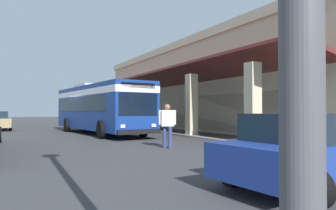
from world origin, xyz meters
name	(u,v)px	position (x,y,z in m)	size (l,w,h in m)	color
ground	(188,130)	(0.00, 8.00, 0.00)	(120.00, 120.00, 0.00)	#38383A
curb_strip	(138,129)	(-1.73, 4.43, 0.06)	(36.81, 0.50, 0.12)	#9E998E
plaza_building	(233,88)	(-1.73, 14.06, 3.62)	(30.98, 16.45, 7.24)	#C6B793
transit_bus	(99,106)	(1.06, 0.53, 1.85)	(11.40, 3.60, 3.34)	navy
parked_sedan_blue	(315,149)	(17.35, 0.49, 0.75)	(2.66, 4.52, 1.47)	navy
pedestrian	(167,123)	(10.18, 0.85, 1.02)	(0.41, 0.66, 1.79)	navy
potted_palm	(129,117)	(-8.07, 6.03, 0.83)	(1.80, 1.67, 2.98)	#4C4742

